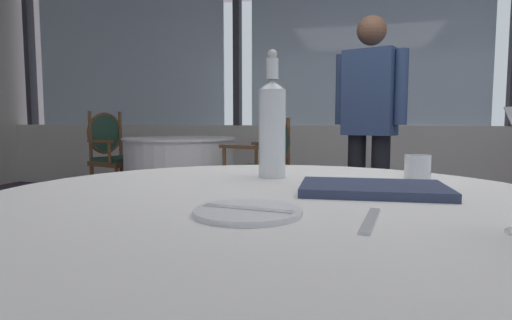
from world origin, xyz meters
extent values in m
cube|color=silver|center=(0.00, 3.46, 0.42)|extent=(10.07, 0.12, 0.85)
cube|color=silver|center=(-3.16, 3.48, 1.79)|extent=(2.78, 0.02, 1.88)
cube|color=#333338|center=(-4.73, 3.46, 1.79)|extent=(0.08, 0.14, 1.88)
cube|color=silver|center=(0.00, 3.48, 1.79)|extent=(2.78, 0.02, 1.88)
cube|color=#333338|center=(-1.58, 3.46, 1.79)|extent=(0.08, 0.14, 1.88)
cylinder|color=white|center=(-0.16, -0.90, 0.74)|extent=(1.34, 1.34, 0.02)
cylinder|color=white|center=(-0.16, -1.10, 0.75)|extent=(0.20, 0.20, 0.01)
cube|color=silver|center=(-0.16, -1.10, 0.76)|extent=(0.17, 0.04, 0.00)
cube|color=silver|center=(0.05, -1.10, 0.75)|extent=(0.04, 0.19, 0.00)
cylinder|color=white|center=(-0.23, -0.60, 0.88)|extent=(0.08, 0.08, 0.26)
cone|color=white|center=(-0.23, -0.60, 1.02)|extent=(0.08, 0.08, 0.03)
cylinder|color=white|center=(-0.23, -0.60, 1.06)|extent=(0.04, 0.04, 0.06)
sphere|color=silver|center=(-0.23, -0.60, 1.11)|extent=(0.03, 0.03, 0.03)
cylinder|color=white|center=(0.18, -0.53, 0.78)|extent=(0.07, 0.07, 0.07)
cube|color=#2D3856|center=(0.06, -0.80, 0.76)|extent=(0.35, 0.24, 0.02)
cylinder|color=white|center=(-1.72, 1.99, 0.74)|extent=(1.09, 1.09, 0.02)
cylinder|color=white|center=(-1.72, 1.99, 0.36)|extent=(1.05, 1.05, 0.73)
cube|color=brown|center=(-2.56, 2.26, 0.45)|extent=(0.58, 0.58, 0.05)
cube|color=#284738|center=(-2.56, 2.26, 0.50)|extent=(0.53, 0.53, 0.04)
cylinder|color=brown|center=(-2.31, 2.39, 0.21)|extent=(0.04, 0.04, 0.43)
cylinder|color=brown|center=(-2.43, 2.01, 0.21)|extent=(0.04, 0.04, 0.43)
cylinder|color=brown|center=(-2.69, 2.51, 0.21)|extent=(0.04, 0.04, 0.43)
cylinder|color=brown|center=(-2.81, 2.13, 0.21)|extent=(0.04, 0.04, 0.43)
cylinder|color=brown|center=(-2.69, 2.51, 0.75)|extent=(0.04, 0.04, 0.53)
cylinder|color=brown|center=(-2.81, 2.13, 0.75)|extent=(0.04, 0.04, 0.53)
ellipsoid|color=#284738|center=(-2.76, 2.32, 0.77)|extent=(0.17, 0.39, 0.45)
torus|color=brown|center=(-2.76, 2.32, 0.77)|extent=(0.17, 0.45, 0.46)
cube|color=brown|center=(-2.47, 2.49, 0.70)|extent=(0.36, 0.15, 0.03)
cylinder|color=brown|center=(-2.33, 2.45, 0.59)|extent=(0.03, 0.03, 0.22)
cube|color=brown|center=(-2.62, 2.01, 0.70)|extent=(0.36, 0.15, 0.03)
cylinder|color=brown|center=(-2.48, 1.97, 0.59)|extent=(0.03, 0.03, 0.22)
cube|color=brown|center=(-0.88, 1.72, 0.45)|extent=(0.58, 0.58, 0.05)
cube|color=#284738|center=(-0.88, 1.72, 0.50)|extent=(0.53, 0.53, 0.04)
cylinder|color=brown|center=(-1.13, 1.59, 0.21)|extent=(0.04, 0.04, 0.43)
cylinder|color=brown|center=(-1.01, 1.97, 0.21)|extent=(0.04, 0.04, 0.43)
cylinder|color=brown|center=(-0.75, 1.47, 0.21)|extent=(0.04, 0.04, 0.43)
cylinder|color=brown|center=(-0.63, 1.85, 0.21)|extent=(0.04, 0.04, 0.43)
cylinder|color=brown|center=(-0.75, 1.47, 0.71)|extent=(0.04, 0.04, 0.46)
cylinder|color=brown|center=(-0.63, 1.85, 0.71)|extent=(0.04, 0.04, 0.46)
ellipsoid|color=#284738|center=(-0.67, 1.66, 0.73)|extent=(0.17, 0.39, 0.39)
torus|color=brown|center=(-0.67, 1.66, 0.73)|extent=(0.15, 0.39, 0.40)
cube|color=brown|center=(-0.97, 1.49, 0.70)|extent=(0.36, 0.15, 0.03)
cylinder|color=brown|center=(-1.11, 1.53, 0.59)|extent=(0.03, 0.03, 0.22)
cube|color=brown|center=(-0.82, 1.97, 0.70)|extent=(0.36, 0.15, 0.03)
cylinder|color=brown|center=(-0.95, 2.01, 0.59)|extent=(0.03, 0.03, 0.22)
cylinder|color=black|center=(0.14, 1.33, 0.40)|extent=(0.13, 0.13, 0.81)
cylinder|color=black|center=(-0.03, 1.40, 0.40)|extent=(0.13, 0.13, 0.81)
cube|color=#334770|center=(0.06, 1.37, 1.11)|extent=(0.41, 0.32, 0.61)
sphere|color=brown|center=(0.06, 1.37, 1.55)|extent=(0.21, 0.21, 0.21)
cylinder|color=#334770|center=(0.26, 1.29, 1.14)|extent=(0.09, 0.09, 0.52)
cylinder|color=#334770|center=(-0.15, 1.44, 1.14)|extent=(0.09, 0.09, 0.52)
camera|label=1|loc=(0.04, -1.83, 0.92)|focal=29.97mm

